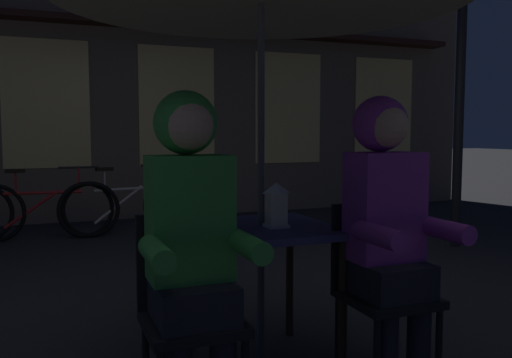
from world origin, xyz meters
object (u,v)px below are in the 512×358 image
(person_left_hooded, at_px, (191,224))
(person_right_hooded, at_px, (388,212))
(chair_left, at_px, (189,305))
(bicycle_third, at_px, (128,205))
(bicycle_second, at_px, (43,210))
(chair_right, at_px, (379,282))
(lantern, at_px, (276,204))
(cafe_table, at_px, (261,245))

(person_left_hooded, distance_m, person_right_hooded, 0.96)
(chair_left, bearing_deg, bicycle_third, 85.54)
(bicycle_second, relative_size, bicycle_third, 1.01)
(person_right_hooded, bearing_deg, chair_right, 90.00)
(lantern, height_order, person_right_hooded, person_right_hooded)
(person_right_hooded, bearing_deg, bicycle_third, 98.01)
(lantern, height_order, chair_left, lantern)
(lantern, relative_size, chair_right, 0.27)
(lantern, height_order, person_left_hooded, person_left_hooded)
(person_left_hooded, distance_m, bicycle_third, 4.45)
(bicycle_second, bearing_deg, person_right_hooded, -70.07)
(lantern, relative_size, bicycle_second, 0.14)
(lantern, height_order, chair_right, lantern)
(person_right_hooded, height_order, bicycle_second, person_right_hooded)
(chair_left, distance_m, person_right_hooded, 1.03)
(chair_left, bearing_deg, person_left_hooded, -90.00)
(person_right_hooded, bearing_deg, bicycle_second, 109.93)
(chair_right, bearing_deg, person_right_hooded, -90.00)
(cafe_table, height_order, person_left_hooded, person_left_hooded)
(person_left_hooded, bearing_deg, bicycle_second, 98.07)
(lantern, xyz_separation_m, bicycle_second, (-1.15, 3.99, -0.51))
(person_right_hooded, bearing_deg, person_left_hooded, 180.00)
(lantern, xyz_separation_m, person_left_hooded, (-0.54, -0.36, -0.01))
(bicycle_second, bearing_deg, lantern, -73.89)
(person_left_hooded, height_order, person_right_hooded, same)
(person_right_hooded, distance_m, bicycle_third, 4.48)
(cafe_table, relative_size, bicycle_second, 0.44)
(lantern, height_order, bicycle_third, lantern)
(bicycle_second, bearing_deg, cafe_table, -74.38)
(person_right_hooded, bearing_deg, chair_left, 176.61)
(cafe_table, xyz_separation_m, chair_left, (-0.48, -0.37, -0.15))
(chair_right, relative_size, bicycle_second, 0.52)
(chair_right, bearing_deg, cafe_table, 142.45)
(lantern, distance_m, bicycle_third, 4.09)
(cafe_table, height_order, bicycle_third, bicycle_third)
(cafe_table, bearing_deg, chair_left, -142.45)
(chair_left, bearing_deg, lantern, 29.39)
(person_left_hooded, xyz_separation_m, bicycle_second, (-0.62, 4.35, -0.50))
(chair_right, xyz_separation_m, bicycle_second, (-1.58, 4.29, -0.14))
(lantern, relative_size, person_right_hooded, 0.17)
(person_left_hooded, bearing_deg, chair_right, 3.39)
(chair_right, distance_m, bicycle_second, 4.57)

